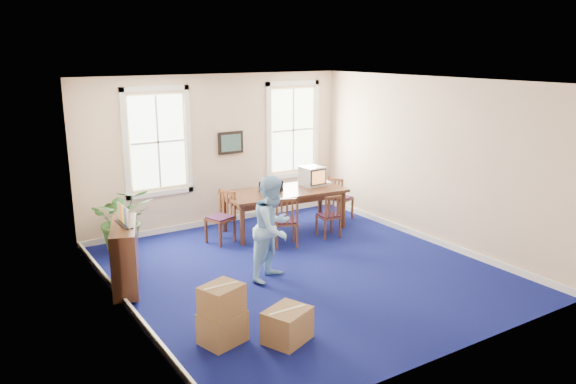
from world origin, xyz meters
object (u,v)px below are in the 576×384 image
conference_table (284,210)px  credenza (125,258)px  man (273,228)px  potted_plant (123,219)px  chair_near_left (285,221)px  cardboard_boxes (233,306)px  crt_tv (312,176)px

conference_table → credenza: (-3.69, -1.19, 0.08)m
conference_table → man: man is taller
man → potted_plant: (-1.68, 2.67, -0.26)m
chair_near_left → man: size_ratio=0.58×
credenza → potted_plant: (0.49, 1.78, 0.11)m
man → chair_near_left: bearing=23.8°
credenza → cardboard_boxes: 2.36m
man → cardboard_boxes: (-1.43, -1.35, -0.45)m
credenza → crt_tv: bearing=34.4°
conference_table → crt_tv: size_ratio=5.13×
cardboard_boxes → man: bearing=43.3°
chair_near_left → potted_plant: size_ratio=0.81×
credenza → conference_table: bearing=36.6°
conference_table → potted_plant: potted_plant is taller
potted_plant → cardboard_boxes: bearing=-86.5°
credenza → man: bearing=-3.5°
chair_near_left → man: bearing=73.7°
chair_near_left → credenza: bearing=29.2°
conference_table → credenza: size_ratio=1.94×
chair_near_left → cardboard_boxes: bearing=69.7°
conference_table → credenza: credenza is taller
chair_near_left → man: man is taller
conference_table → man: size_ratio=1.44×
cardboard_boxes → chair_near_left: bearing=46.6°
crt_tv → potted_plant: size_ratio=0.40×
chair_near_left → credenza: credenza is taller
chair_near_left → conference_table: bearing=-97.9°
man → cardboard_boxes: 2.02m
credenza → cardboard_boxes: (0.74, -2.24, -0.09)m
crt_tv → credenza: (-4.43, -1.25, -0.55)m
conference_table → chair_near_left: size_ratio=2.51×
conference_table → cardboard_boxes: conference_table is taller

